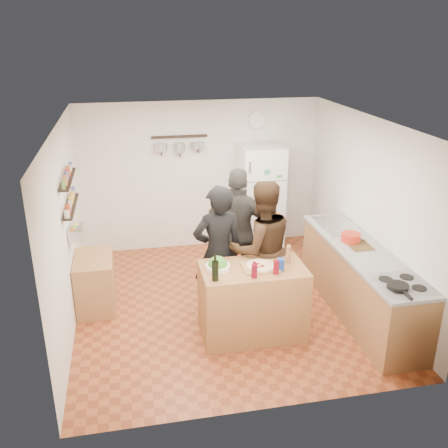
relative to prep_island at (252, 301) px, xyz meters
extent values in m
plane|color=brown|center=(-0.18, 0.77, -0.46)|extent=(4.20, 4.20, 0.00)
plane|color=white|center=(-0.18, 0.77, 2.04)|extent=(4.20, 4.20, 0.00)
plane|color=silver|center=(-0.18, 2.87, 0.79)|extent=(4.00, 0.00, 4.00)
plane|color=silver|center=(-2.18, 0.77, 0.79)|extent=(0.00, 4.20, 4.20)
plane|color=silver|center=(1.82, 0.77, 0.79)|extent=(0.00, 4.20, 4.20)
cube|color=brown|center=(0.00, 0.00, 0.00)|extent=(1.25, 0.72, 0.91)
cube|color=olive|center=(0.08, -0.02, 0.47)|extent=(0.42, 0.34, 0.02)
cylinder|color=beige|center=(0.08, -0.02, 0.48)|extent=(0.34, 0.34, 0.02)
cylinder|color=white|center=(-0.42, 0.05, 0.48)|extent=(0.29, 0.29, 0.06)
cylinder|color=black|center=(-0.50, -0.22, 0.57)|extent=(0.08, 0.08, 0.23)
cylinder|color=#570716|center=(-0.05, -0.24, 0.54)|extent=(0.07, 0.07, 0.16)
cylinder|color=#5F0812|center=(0.22, -0.20, 0.54)|extent=(0.07, 0.07, 0.16)
cylinder|color=#8E5B3B|center=(0.45, 0.05, 0.55)|extent=(0.06, 0.06, 0.19)
cylinder|color=navy|center=(0.30, -0.12, 0.53)|extent=(0.09, 0.09, 0.14)
imported|color=black|center=(-0.32, 0.53, 0.44)|extent=(0.69, 0.49, 1.79)
imported|color=black|center=(0.23, 0.49, 0.46)|extent=(0.96, 0.79, 1.83)
imported|color=#2F2D2A|center=(0.06, 1.05, 0.47)|extent=(1.17, 0.79, 1.84)
cube|color=#9E7042|center=(1.52, 0.22, -0.01)|extent=(0.63, 2.63, 0.90)
cube|color=white|center=(1.52, -0.73, 0.46)|extent=(0.60, 0.62, 0.02)
cylinder|color=black|center=(1.42, -0.81, 0.49)|extent=(0.24, 0.24, 0.05)
cube|color=silver|center=(1.52, 1.07, 0.46)|extent=(0.50, 0.80, 0.03)
cube|color=olive|center=(1.52, 0.35, 0.46)|extent=(0.30, 0.40, 0.02)
cylinder|color=red|center=(1.47, 0.50, 0.52)|extent=(0.26, 0.26, 0.11)
cube|color=white|center=(0.77, 2.52, 0.45)|extent=(0.70, 0.68, 1.80)
cylinder|color=silver|center=(0.77, 2.85, 1.69)|extent=(0.30, 0.03, 0.30)
cube|color=black|center=(-2.11, 0.97, 1.04)|extent=(0.12, 1.00, 0.02)
cube|color=black|center=(-2.11, 0.97, 1.40)|extent=(0.12, 1.00, 0.02)
cube|color=silver|center=(-2.08, 0.97, 0.69)|extent=(0.18, 0.35, 0.14)
cube|color=#AC8448|center=(-1.92, 1.05, -0.09)|extent=(0.50, 0.80, 0.73)
cube|color=black|center=(-0.53, 2.77, 1.49)|extent=(0.90, 0.04, 0.04)
camera|label=1|loc=(-1.39, -5.16, 3.11)|focal=40.00mm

